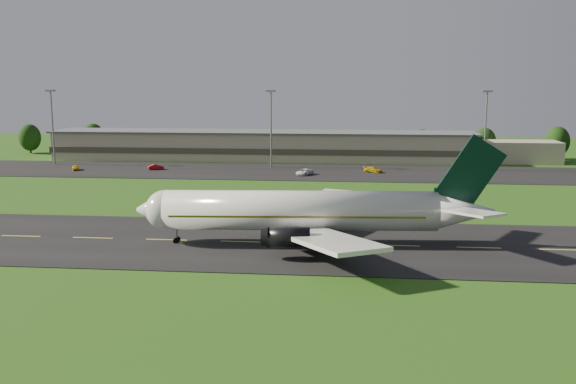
# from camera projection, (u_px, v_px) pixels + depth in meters

# --- Properties ---
(ground) EXTENTS (360.00, 360.00, 0.00)m
(ground) POSITION_uv_depth(u_px,v_px,m) (166.00, 240.00, 92.34)
(ground) COLOR #1F4C13
(ground) RESTS_ON ground
(taxiway) EXTENTS (220.00, 30.00, 0.10)m
(taxiway) POSITION_uv_depth(u_px,v_px,m) (166.00, 240.00, 92.33)
(taxiway) COLOR black
(taxiway) RESTS_ON ground
(apron) EXTENTS (260.00, 30.00, 0.10)m
(apron) POSITION_uv_depth(u_px,v_px,m) (248.00, 171.00, 162.91)
(apron) COLOR black
(apron) RESTS_ON ground
(airliner) EXTENTS (51.29, 42.06, 15.57)m
(airliner) POSITION_uv_depth(u_px,v_px,m) (306.00, 211.00, 89.59)
(airliner) COLOR white
(airliner) RESTS_ON ground
(terminal) EXTENTS (145.00, 16.00, 8.40)m
(terminal) POSITION_uv_depth(u_px,v_px,m) (283.00, 146.00, 185.30)
(terminal) COLOR tan
(terminal) RESTS_ON ground
(light_mast_west) EXTENTS (2.40, 1.20, 20.35)m
(light_mast_west) POSITION_uv_depth(u_px,v_px,m) (52.00, 118.00, 174.07)
(light_mast_west) COLOR gray
(light_mast_west) RESTS_ON ground
(light_mast_centre) EXTENTS (2.40, 1.20, 20.35)m
(light_mast_centre) POSITION_uv_depth(u_px,v_px,m) (271.00, 119.00, 168.08)
(light_mast_centre) COLOR gray
(light_mast_centre) RESTS_ON ground
(light_mast_east) EXTENTS (2.40, 1.20, 20.35)m
(light_mast_east) POSITION_uv_depth(u_px,v_px,m) (486.00, 121.00, 162.59)
(light_mast_east) COLOR gray
(light_mast_east) RESTS_ON ground
(tree_line) EXTENTS (195.06, 9.48, 10.30)m
(tree_line) POSITION_uv_depth(u_px,v_px,m) (387.00, 141.00, 191.70)
(tree_line) COLOR black
(tree_line) RESTS_ON ground
(service_vehicle_a) EXTENTS (3.14, 4.19, 1.33)m
(service_vehicle_a) POSITION_uv_depth(u_px,v_px,m) (76.00, 168.00, 164.41)
(service_vehicle_a) COLOR #CF9D0C
(service_vehicle_a) RESTS_ON apron
(service_vehicle_b) EXTENTS (4.21, 2.94, 1.32)m
(service_vehicle_b) POSITION_uv_depth(u_px,v_px,m) (156.00, 167.00, 165.30)
(service_vehicle_b) COLOR #A60B12
(service_vehicle_b) RESTS_ON apron
(service_vehicle_c) EXTENTS (4.55, 5.83, 1.47)m
(service_vehicle_c) POSITION_uv_depth(u_px,v_px,m) (304.00, 172.00, 155.97)
(service_vehicle_c) COLOR white
(service_vehicle_c) RESTS_ON apron
(service_vehicle_d) EXTENTS (5.16, 3.76, 1.39)m
(service_vehicle_d) POSITION_uv_depth(u_px,v_px,m) (373.00, 170.00, 160.22)
(service_vehicle_d) COLOR gold
(service_vehicle_d) RESTS_ON apron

